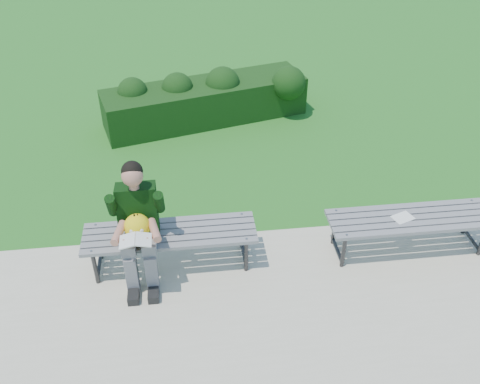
# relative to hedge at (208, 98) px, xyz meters

# --- Properties ---
(ground) EXTENTS (80.00, 80.00, 0.00)m
(ground) POSITION_rel_hedge_xyz_m (-0.10, -2.88, -0.37)
(ground) COLOR #257723
(ground) RESTS_ON ground
(walkway) EXTENTS (30.00, 3.50, 0.02)m
(walkway) POSITION_rel_hedge_xyz_m (-0.10, -4.63, -0.36)
(walkway) COLOR #ADA28E
(walkway) RESTS_ON ground
(hedge) EXTENTS (3.25, 1.55, 0.84)m
(hedge) POSITION_rel_hedge_xyz_m (0.00, 0.00, 0.00)
(hedge) COLOR #123F10
(hedge) RESTS_ON ground
(bench_left) EXTENTS (1.80, 0.50, 0.46)m
(bench_left) POSITION_rel_hedge_xyz_m (-0.63, -3.31, 0.05)
(bench_left) COLOR gray
(bench_left) RESTS_ON walkway
(bench_right) EXTENTS (1.80, 0.50, 0.46)m
(bench_right) POSITION_rel_hedge_xyz_m (1.97, -3.38, 0.05)
(bench_right) COLOR gray
(bench_right) RESTS_ON walkway
(seated_boy) EXTENTS (0.56, 0.76, 1.31)m
(seated_boy) POSITION_rel_hedge_xyz_m (-0.93, -3.41, 0.35)
(seated_boy) COLOR slate
(seated_boy) RESTS_ON walkway
(paper_sheet) EXTENTS (0.26, 0.23, 0.01)m
(paper_sheet) POSITION_rel_hedge_xyz_m (1.87, -3.38, 0.10)
(paper_sheet) COLOR white
(paper_sheet) RESTS_ON bench_right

